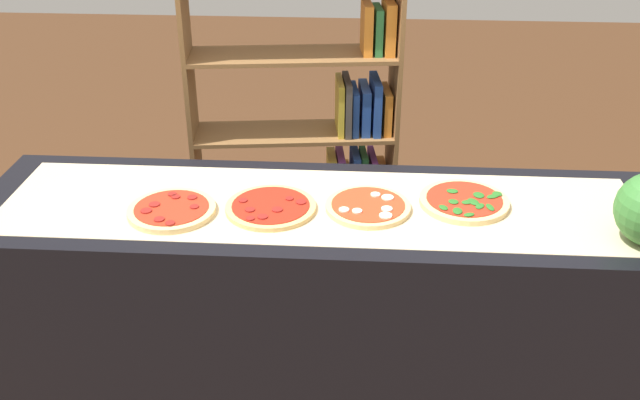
# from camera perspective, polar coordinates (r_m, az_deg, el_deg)

# --- Properties ---
(counter) EXTENTS (2.28, 0.64, 0.90)m
(counter) POSITION_cam_1_polar(r_m,az_deg,el_deg) (2.58, 0.00, -9.19)
(counter) COLOR black
(counter) RESTS_ON ground_plane
(parchment_paper) EXTENTS (2.07, 0.51, 0.00)m
(parchment_paper) POSITION_cam_1_polar(r_m,az_deg,el_deg) (2.34, 0.00, -0.41)
(parchment_paper) COLOR beige
(parchment_paper) RESTS_ON counter
(pizza_pepperoni_0) EXTENTS (0.28, 0.28, 0.03)m
(pizza_pepperoni_0) POSITION_cam_1_polar(r_m,az_deg,el_deg) (2.33, -11.73, -0.78)
(pizza_pepperoni_0) COLOR #E5C17F
(pizza_pepperoni_0) RESTS_ON parchment_paper
(pizza_pepperoni_1) EXTENTS (0.29, 0.29, 0.02)m
(pizza_pepperoni_1) POSITION_cam_1_polar(r_m,az_deg,el_deg) (2.31, -3.95, -0.57)
(pizza_pepperoni_1) COLOR #DBB26B
(pizza_pepperoni_1) RESTS_ON parchment_paper
(pizza_mozzarella_2) EXTENTS (0.27, 0.27, 0.02)m
(pizza_mozzarella_2) POSITION_cam_1_polar(r_m,az_deg,el_deg) (2.31, 3.86, -0.52)
(pizza_mozzarella_2) COLOR #E5C17F
(pizza_mozzarella_2) RESTS_ON parchment_paper
(pizza_spinach_3) EXTENTS (0.29, 0.29, 0.03)m
(pizza_spinach_3) POSITION_cam_1_polar(r_m,az_deg,el_deg) (2.38, 11.42, -0.10)
(pizza_spinach_3) COLOR #E5C17F
(pizza_spinach_3) RESTS_ON parchment_paper
(bookshelf) EXTENTS (0.96, 0.38, 1.47)m
(bookshelf) POSITION_cam_1_polar(r_m,az_deg,el_deg) (3.31, 0.28, 4.88)
(bookshelf) COLOR brown
(bookshelf) RESTS_ON ground_plane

